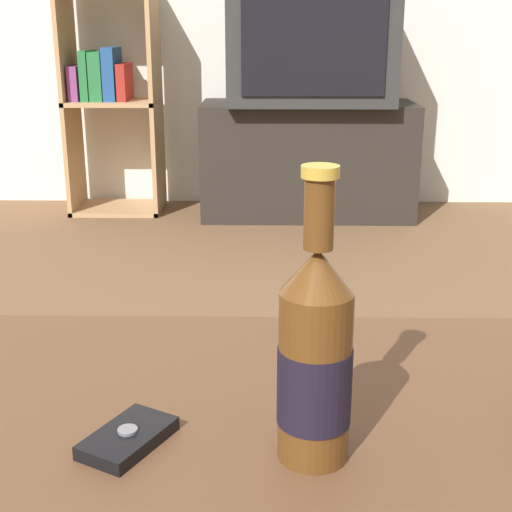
% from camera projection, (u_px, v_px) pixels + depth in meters
% --- Properties ---
extents(tv_stand, '(0.96, 0.41, 0.51)m').
position_uv_depth(tv_stand, '(307.00, 160.00, 3.26)').
color(tv_stand, '#28231E').
rests_on(tv_stand, ground_plane).
extents(television, '(0.71, 0.56, 0.49)m').
position_uv_depth(television, '(310.00, 46.00, 3.11)').
color(television, '#2D2D2D').
rests_on(television, tv_stand).
extents(bookshelf, '(0.42, 0.30, 1.02)m').
position_uv_depth(bookshelf, '(109.00, 94.00, 3.25)').
color(bookshelf, tan).
rests_on(bookshelf, ground_plane).
extents(beer_bottle, '(0.07, 0.07, 0.28)m').
position_uv_depth(beer_bottle, '(315.00, 359.00, 0.64)').
color(beer_bottle, '#563314').
rests_on(beer_bottle, coffee_table).
extents(cell_phone, '(0.09, 0.11, 0.02)m').
position_uv_depth(cell_phone, '(128.00, 438.00, 0.69)').
color(cell_phone, black).
rests_on(cell_phone, coffee_table).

